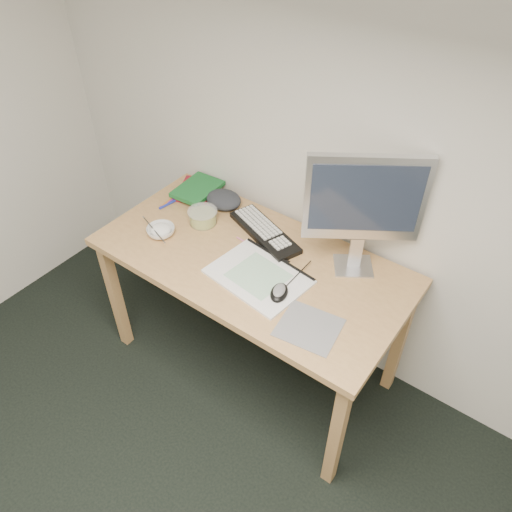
{
  "coord_description": "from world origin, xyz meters",
  "views": [
    {
      "loc": [
        0.67,
        0.12,
        2.22
      ],
      "look_at": [
        -0.26,
        1.38,
        0.83
      ],
      "focal_mm": 35.0,
      "sensor_mm": 36.0,
      "label": 1
    }
  ],
  "objects_px": {
    "sketchpad": "(258,276)",
    "monitor": "(364,202)",
    "desk": "(251,272)",
    "keyboard": "(265,232)",
    "rice_bowl": "(161,231)"
  },
  "relations": [
    {
      "from": "desk",
      "to": "keyboard",
      "type": "height_order",
      "value": "keyboard"
    },
    {
      "from": "sketchpad",
      "to": "keyboard",
      "type": "bearing_deg",
      "value": 127.4
    },
    {
      "from": "sketchpad",
      "to": "monitor",
      "type": "bearing_deg",
      "value": 52.75
    },
    {
      "from": "sketchpad",
      "to": "monitor",
      "type": "xyz_separation_m",
      "value": [
        0.29,
        0.3,
        0.34
      ]
    },
    {
      "from": "rice_bowl",
      "to": "monitor",
      "type": "bearing_deg",
      "value": 22.08
    },
    {
      "from": "monitor",
      "to": "rice_bowl",
      "type": "xyz_separation_m",
      "value": [
        -0.82,
        -0.33,
        -0.32
      ]
    },
    {
      "from": "keyboard",
      "to": "sketchpad",
      "type": "bearing_deg",
      "value": -39.27
    },
    {
      "from": "desk",
      "to": "rice_bowl",
      "type": "relative_size",
      "value": 10.75
    },
    {
      "from": "keyboard",
      "to": "rice_bowl",
      "type": "distance_m",
      "value": 0.48
    },
    {
      "from": "desk",
      "to": "sketchpad",
      "type": "bearing_deg",
      "value": -38.5
    },
    {
      "from": "desk",
      "to": "monitor",
      "type": "bearing_deg",
      "value": 29.38
    },
    {
      "from": "monitor",
      "to": "rice_bowl",
      "type": "distance_m",
      "value": 0.95
    },
    {
      "from": "keyboard",
      "to": "rice_bowl",
      "type": "height_order",
      "value": "rice_bowl"
    },
    {
      "from": "desk",
      "to": "monitor",
      "type": "xyz_separation_m",
      "value": [
        0.39,
        0.22,
        0.42
      ]
    },
    {
      "from": "rice_bowl",
      "to": "desk",
      "type": "bearing_deg",
      "value": 14.82
    }
  ]
}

